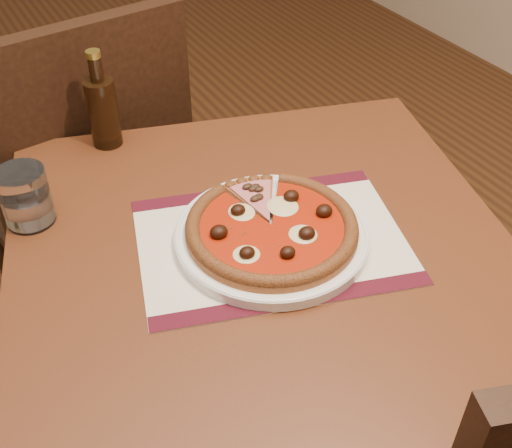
{
  "coord_description": "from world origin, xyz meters",
  "views": [
    {
      "loc": [
        0.03,
        -1.08,
        1.43
      ],
      "look_at": [
        0.41,
        -0.4,
        0.78
      ],
      "focal_mm": 45.0,
      "sensor_mm": 36.0,
      "label": 1
    }
  ],
  "objects": [
    {
      "name": "table",
      "position": [
        0.41,
        -0.42,
        0.65
      ],
      "size": [
        0.99,
        0.99,
        0.75
      ],
      "rotation": [
        0.0,
        0.0,
        -0.29
      ],
      "color": "brown",
      "rests_on": "ground"
    },
    {
      "name": "water_glass",
      "position": [
        0.11,
        -0.18,
        0.8
      ],
      "size": [
        0.09,
        0.09,
        0.1
      ],
      "primitive_type": "cylinder",
      "rotation": [
        0.0,
        0.0,
        0.15
      ],
      "color": "white",
      "rests_on": "table"
    },
    {
      "name": "bottle",
      "position": [
        0.3,
        -0.01,
        0.83
      ],
      "size": [
        0.06,
        0.06,
        0.19
      ],
      "color": "#311B0C",
      "rests_on": "table"
    },
    {
      "name": "pizza",
      "position": [
        0.43,
        -0.42,
        0.78
      ],
      "size": [
        0.27,
        0.27,
        0.04
      ],
      "color": "#A25B27",
      "rests_on": "plate"
    },
    {
      "name": "plate",
      "position": [
        0.43,
        -0.42,
        0.76
      ],
      "size": [
        0.31,
        0.31,
        0.02
      ],
      "primitive_type": "cylinder",
      "color": "white",
      "rests_on": "placemat"
    },
    {
      "name": "placemat",
      "position": [
        0.43,
        -0.42,
        0.75
      ],
      "size": [
        0.49,
        0.41,
        0.0
      ],
      "primitive_type": "cube",
      "rotation": [
        0.0,
        0.0,
        -0.29
      ],
      "color": "silver",
      "rests_on": "table"
    },
    {
      "name": "chair_far",
      "position": [
        0.28,
        0.2,
        0.55
      ],
      "size": [
        0.5,
        0.5,
        0.96
      ],
      "rotation": [
        0.0,
        0.0,
        3.26
      ],
      "color": "black",
      "rests_on": "ground"
    },
    {
      "name": "ham_slice",
      "position": [
        0.46,
        -0.35,
        0.78
      ],
      "size": [
        0.09,
        0.13,
        0.02
      ],
      "rotation": [
        0.0,
        0.0,
        1.36
      ],
      "color": "#A25B27",
      "rests_on": "plate"
    }
  ]
}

